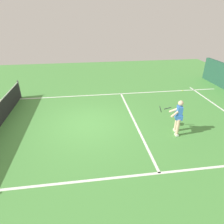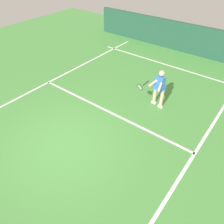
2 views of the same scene
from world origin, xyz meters
TOP-DOWN VIEW (x-y plane):
  - ground_plane at (0.00, 0.00)m, footprint 25.51×25.51m
  - court_back_wall at (0.00, -9.51)m, footprint 12.05×0.24m
  - baseline_marking at (0.00, -7.31)m, footprint 8.05×0.10m
  - service_line_marking at (0.00, -2.27)m, footprint 7.05×0.10m
  - sideline_left_marking at (-3.53, 0.00)m, footprint 0.10×17.62m
  - sideline_right_marking at (3.53, 0.00)m, footprint 0.10×17.62m
  - tennis_player at (-1.33, -3.78)m, footprint 0.94×0.89m
  - tennis_ball_near at (3.43, -6.46)m, footprint 0.07×0.07m

SIDE VIEW (x-z plane):
  - ground_plane at x=0.00m, z-range 0.00..0.00m
  - baseline_marking at x=0.00m, z-range 0.00..0.01m
  - service_line_marking at x=0.00m, z-range 0.00..0.01m
  - sideline_left_marking at x=-3.53m, z-range 0.00..0.01m
  - sideline_right_marking at x=3.53m, z-range 0.00..0.01m
  - tennis_ball_near at x=3.43m, z-range 0.00..0.07m
  - court_back_wall at x=0.00m, z-range 0.00..1.60m
  - tennis_player at x=-1.33m, z-range 0.07..1.62m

